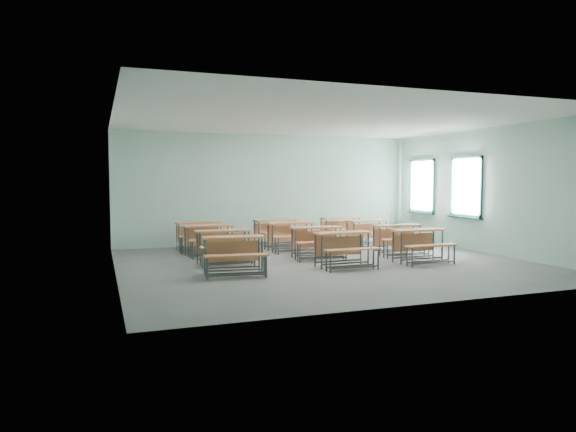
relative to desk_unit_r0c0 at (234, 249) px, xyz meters
name	(u,v)px	position (x,y,z in m)	size (l,w,h in m)	color
room	(329,192)	(2.38, 0.69, 1.09)	(9.04, 8.04, 3.24)	slate
desk_unit_r0c0	(234,249)	(0.00, 0.00, 0.00)	(1.30, 0.95, 0.76)	#BD6E44
desk_unit_r0c1	(344,244)	(2.42, 0.01, 0.00)	(1.22, 0.83, 0.76)	#BD6E44
desk_unit_r0c2	(421,240)	(4.34, -0.02, 0.00)	(1.23, 0.84, 0.76)	#BD6E44
desk_unit_r1c0	(224,241)	(0.13, 1.35, 0.00)	(1.23, 0.84, 0.76)	#BD6E44
desk_unit_r1c1	(317,237)	(2.38, 1.34, 0.00)	(1.30, 0.95, 0.76)	#BD6E44
desk_unit_r1c2	(399,235)	(4.52, 1.17, 0.00)	(1.26, 0.89, 0.76)	#BD6E44
desk_unit_r2c0	(210,235)	(0.09, 2.73, 0.00)	(1.27, 0.90, 0.76)	#BD6E44
desk_unit_r2c1	(292,232)	(2.25, 2.73, 0.00)	(1.24, 0.85, 0.76)	#BD6E44
desk_unit_r2c2	(369,229)	(4.56, 2.73, 0.00)	(1.30, 0.96, 0.76)	#BD6E44
desk_unit_r3c0	(200,232)	(0.01, 3.68, 0.00)	(1.23, 0.85, 0.76)	#BD6E44
desk_unit_r3c1	(277,228)	(2.21, 3.83, 0.00)	(1.28, 0.92, 0.76)	#BD6E44
desk_unit_r3c2	(342,226)	(4.31, 3.92, 0.00)	(1.24, 0.86, 0.76)	#BD6E44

